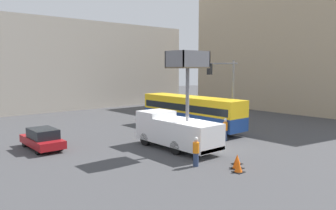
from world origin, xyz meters
The scene contains 12 objects.
ground_plane centered at (0.00, 0.00, 0.00)m, with size 120.00×120.00×0.00m, color #424244.
building_backdrop_far centered at (0.00, 30.33, 6.13)m, with size 44.00×10.00×12.27m.
building_backdrop_side centered at (26.93, 6.64, 8.78)m, with size 10.00×28.00×17.57m.
utility_truck centered at (-0.73, 0.75, 1.52)m, with size 2.49×6.87×6.92m.
city_bus centered at (5.48, 5.54, 1.84)m, with size 2.46×11.34×3.09m.
traffic_light_pole centered at (5.81, 1.74, 4.32)m, with size 3.35×3.10×6.45m.
road_worker_near_truck centered at (-2.61, -3.10, 0.88)m, with size 0.38×0.38×1.77m.
road_worker_directing centered at (4.05, 0.19, 0.91)m, with size 0.38×0.38×1.83m.
traffic_cone_near_truck centered at (-1.10, -4.94, 0.35)m, with size 0.65×0.65×0.74m.
traffic_cone_mid_road centered at (-1.59, -5.43, 0.32)m, with size 0.59×0.59×0.67m.
traffic_cone_far_side centered at (-0.39, -4.41, 0.28)m, with size 0.53×0.53×0.60m.
parked_car_curbside centered at (-8.03, 6.95, 0.76)m, with size 1.82×4.41×1.51m.
Camera 1 is at (-16.14, -16.36, 5.83)m, focal length 35.00 mm.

